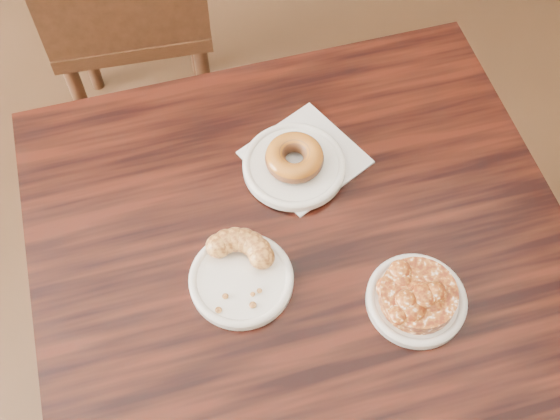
{
  "coord_description": "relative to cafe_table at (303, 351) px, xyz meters",
  "views": [
    {
      "loc": [
        0.2,
        -0.35,
        1.67
      ],
      "look_at": [
        0.24,
        0.16,
        0.8
      ],
      "focal_mm": 45.0,
      "sensor_mm": 36.0,
      "label": 1
    }
  ],
  "objects": [
    {
      "name": "cafe_table",
      "position": [
        0.0,
        0.0,
        0.0
      ],
      "size": [
        0.94,
        0.94,
        0.75
      ],
      "primitive_type": "cube",
      "rotation": [
        0.0,
        0.0,
        0.2
      ],
      "color": "black",
      "rests_on": "floor"
    },
    {
      "name": "plate_donut",
      "position": [
        -0.01,
        0.17,
        0.38
      ],
      "size": [
        0.16,
        0.16,
        0.01
      ],
      "primitive_type": "cylinder",
      "color": "white",
      "rests_on": "napkin"
    },
    {
      "name": "plate_cruller",
      "position": [
        -0.1,
        -0.02,
        0.38
      ],
      "size": [
        0.15,
        0.15,
        0.01
      ],
      "primitive_type": "cylinder",
      "color": "white",
      "rests_on": "cafe_table"
    },
    {
      "name": "plate_fritter",
      "position": [
        0.14,
        -0.07,
        0.38
      ],
      "size": [
        0.14,
        0.14,
        0.01
      ],
      "primitive_type": "cylinder",
      "color": "silver",
      "rests_on": "cafe_table"
    },
    {
      "name": "glazed_donut",
      "position": [
        -0.01,
        0.17,
        0.41
      ],
      "size": [
        0.09,
        0.09,
        0.03
      ],
      "primitive_type": "torus",
      "color": "brown",
      "rests_on": "plate_donut"
    },
    {
      "name": "napkin",
      "position": [
        0.01,
        0.19,
        0.38
      ],
      "size": [
        0.22,
        0.22,
        0.0
      ],
      "primitive_type": "cube",
      "rotation": [
        0.0,
        0.0,
        0.63
      ],
      "color": "silver",
      "rests_on": "cafe_table"
    },
    {
      "name": "apple_fritter",
      "position": [
        0.14,
        -0.07,
        0.4
      ],
      "size": [
        0.15,
        0.15,
        0.04
      ],
      "primitive_type": null,
      "color": "#481507",
      "rests_on": "plate_fritter"
    },
    {
      "name": "chair_far",
      "position": [
        -0.36,
        0.89,
        0.08
      ],
      "size": [
        0.46,
        0.46,
        0.9
      ],
      "primitive_type": null,
      "rotation": [
        0.0,
        0.0,
        3.27
      ],
      "color": "black",
      "rests_on": "floor"
    },
    {
      "name": "cruller_fragment",
      "position": [
        -0.1,
        -0.02,
        0.4
      ],
      "size": [
        0.12,
        0.12,
        0.03
      ],
      "primitive_type": null,
      "color": "brown",
      "rests_on": "plate_cruller"
    }
  ]
}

